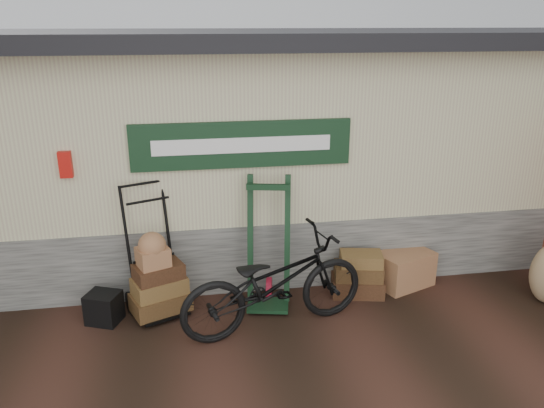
{
  "coord_description": "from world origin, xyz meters",
  "views": [
    {
      "loc": [
        -0.97,
        -5.1,
        3.33
      ],
      "look_at": [
        0.04,
        0.9,
        1.22
      ],
      "focal_mm": 35.0,
      "sensor_mm": 36.0,
      "label": 1
    }
  ],
  "objects_px": {
    "porter_trolley": "(152,249)",
    "wicker_hamper": "(404,269)",
    "suitcase_stack": "(358,273)",
    "black_trunk": "(104,308)",
    "green_barrow": "(269,243)",
    "bicycle": "(274,278)"
  },
  "relations": [
    {
      "from": "porter_trolley",
      "to": "bicycle",
      "type": "bearing_deg",
      "value": -48.0
    },
    {
      "from": "porter_trolley",
      "to": "wicker_hamper",
      "type": "xyz_separation_m",
      "value": [
        3.22,
        0.09,
        -0.56
      ]
    },
    {
      "from": "black_trunk",
      "to": "suitcase_stack",
      "type": "bearing_deg",
      "value": 2.82
    },
    {
      "from": "green_barrow",
      "to": "bicycle",
      "type": "bearing_deg",
      "value": -80.82
    },
    {
      "from": "suitcase_stack",
      "to": "wicker_hamper",
      "type": "relative_size",
      "value": 0.91
    },
    {
      "from": "porter_trolley",
      "to": "black_trunk",
      "type": "relative_size",
      "value": 4.4
    },
    {
      "from": "green_barrow",
      "to": "wicker_hamper",
      "type": "bearing_deg",
      "value": 17.39
    },
    {
      "from": "porter_trolley",
      "to": "black_trunk",
      "type": "bearing_deg",
      "value": 176.24
    },
    {
      "from": "wicker_hamper",
      "to": "bicycle",
      "type": "relative_size",
      "value": 0.33
    },
    {
      "from": "porter_trolley",
      "to": "wicker_hamper",
      "type": "distance_m",
      "value": 3.27
    },
    {
      "from": "green_barrow",
      "to": "wicker_hamper",
      "type": "distance_m",
      "value": 1.94
    },
    {
      "from": "green_barrow",
      "to": "suitcase_stack",
      "type": "bearing_deg",
      "value": 14.22
    },
    {
      "from": "black_trunk",
      "to": "wicker_hamper",
      "type": "bearing_deg",
      "value": 4.22
    },
    {
      "from": "porter_trolley",
      "to": "suitcase_stack",
      "type": "xyz_separation_m",
      "value": [
        2.54,
        -0.04,
        -0.51
      ]
    },
    {
      "from": "suitcase_stack",
      "to": "black_trunk",
      "type": "relative_size",
      "value": 1.79
    },
    {
      "from": "black_trunk",
      "to": "bicycle",
      "type": "bearing_deg",
      "value": -13.33
    },
    {
      "from": "wicker_hamper",
      "to": "bicycle",
      "type": "distance_m",
      "value": 2.05
    },
    {
      "from": "wicker_hamper",
      "to": "black_trunk",
      "type": "xyz_separation_m",
      "value": [
        -3.8,
        -0.28,
        -0.05
      ]
    },
    {
      "from": "suitcase_stack",
      "to": "black_trunk",
      "type": "distance_m",
      "value": 3.12
    },
    {
      "from": "porter_trolley",
      "to": "bicycle",
      "type": "distance_m",
      "value": 1.5
    },
    {
      "from": "green_barrow",
      "to": "suitcase_stack",
      "type": "relative_size",
      "value": 2.48
    },
    {
      "from": "green_barrow",
      "to": "black_trunk",
      "type": "relative_size",
      "value": 4.44
    }
  ]
}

